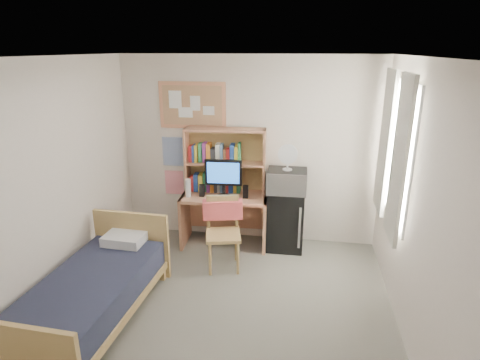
% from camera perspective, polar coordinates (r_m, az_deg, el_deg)
% --- Properties ---
extents(floor, '(3.60, 4.20, 0.02)m').
position_cam_1_polar(floor, '(4.31, -3.22, -20.19)').
color(floor, slate).
rests_on(floor, ground).
extents(ceiling, '(3.60, 4.20, 0.02)m').
position_cam_1_polar(ceiling, '(3.38, -4.04, 17.01)').
color(ceiling, white).
rests_on(ceiling, wall_back).
extents(wall_back, '(3.60, 0.04, 2.60)m').
position_cam_1_polar(wall_back, '(5.61, 1.18, 4.14)').
color(wall_back, white).
rests_on(wall_back, floor).
extents(wall_left, '(0.04, 4.20, 2.60)m').
position_cam_1_polar(wall_left, '(4.40, -27.13, -2.00)').
color(wall_left, white).
rests_on(wall_left, floor).
extents(wall_right, '(0.04, 4.20, 2.60)m').
position_cam_1_polar(wall_right, '(3.71, 24.79, -5.23)').
color(wall_right, white).
rests_on(wall_right, floor).
extents(window_unit, '(0.10, 1.40, 1.70)m').
position_cam_1_polar(window_unit, '(4.72, 21.11, 3.90)').
color(window_unit, white).
rests_on(window_unit, wall_right).
extents(curtain_left, '(0.04, 0.55, 1.70)m').
position_cam_1_polar(curtain_left, '(4.33, 21.71, 2.63)').
color(curtain_left, silver).
rests_on(curtain_left, wall_right).
extents(curtain_right, '(0.04, 0.55, 1.70)m').
position_cam_1_polar(curtain_right, '(5.09, 19.95, 5.03)').
color(curtain_right, silver).
rests_on(curtain_right, wall_right).
extents(bulletin_board, '(0.94, 0.03, 0.64)m').
position_cam_1_polar(bulletin_board, '(5.64, -6.79, 10.50)').
color(bulletin_board, tan).
rests_on(bulletin_board, wall_back).
extents(poster_wave, '(0.30, 0.01, 0.42)m').
position_cam_1_polar(poster_wave, '(5.87, -9.55, 4.01)').
color(poster_wave, '#2B53AC').
rests_on(poster_wave, wall_back).
extents(poster_japan, '(0.28, 0.01, 0.36)m').
position_cam_1_polar(poster_japan, '(6.00, -9.31, -0.34)').
color(poster_japan, '#E52847').
rests_on(poster_japan, wall_back).
extents(desk, '(1.21, 0.66, 0.74)m').
position_cam_1_polar(desk, '(5.67, -2.20, -5.69)').
color(desk, tan).
rests_on(desk, floor).
extents(desk_chair, '(0.56, 0.56, 0.92)m').
position_cam_1_polar(desk_chair, '(5.04, -2.40, -7.75)').
color(desk_chair, tan).
rests_on(desk_chair, floor).
extents(mini_fridge, '(0.50, 0.50, 0.84)m').
position_cam_1_polar(mini_fridge, '(5.60, 6.48, -5.57)').
color(mini_fridge, black).
rests_on(mini_fridge, floor).
extents(bed, '(0.98, 1.85, 0.50)m').
position_cam_1_polar(bed, '(4.51, -20.30, -15.55)').
color(bed, '#1A1D2F').
rests_on(bed, floor).
extents(hutch, '(1.12, 0.35, 0.90)m').
position_cam_1_polar(hutch, '(5.53, -2.09, 2.73)').
color(hutch, tan).
rests_on(hutch, desk).
extents(monitor, '(0.50, 0.07, 0.53)m').
position_cam_1_polar(monitor, '(5.39, -2.37, 0.23)').
color(monitor, black).
rests_on(monitor, desk).
extents(keyboard, '(0.41, 0.15, 0.02)m').
position_cam_1_polar(keyboard, '(5.34, -2.55, -2.84)').
color(keyboard, black).
rests_on(keyboard, desk).
extents(speaker_left, '(0.07, 0.07, 0.17)m').
position_cam_1_polar(speaker_left, '(5.50, -5.44, -1.48)').
color(speaker_left, black).
rests_on(speaker_left, desk).
extents(speaker_right, '(0.07, 0.07, 0.17)m').
position_cam_1_polar(speaker_right, '(5.41, 0.80, -1.68)').
color(speaker_right, black).
rests_on(speaker_right, desk).
extents(water_bottle, '(0.08, 0.08, 0.25)m').
position_cam_1_polar(water_bottle, '(5.48, -7.38, -1.13)').
color(water_bottle, silver).
rests_on(water_bottle, desk).
extents(hoodie, '(0.53, 0.27, 0.24)m').
position_cam_1_polar(hoodie, '(5.12, -2.50, -4.21)').
color(hoodie, '#E65757').
rests_on(hoodie, desk_chair).
extents(microwave, '(0.53, 0.40, 0.30)m').
position_cam_1_polar(microwave, '(5.38, 6.68, -0.11)').
color(microwave, silver).
rests_on(microwave, mini_fridge).
extents(desk_fan, '(0.26, 0.26, 0.32)m').
position_cam_1_polar(desk_fan, '(5.29, 6.80, 3.07)').
color(desk_fan, silver).
rests_on(desk_fan, microwave).
extents(pillow, '(0.47, 0.34, 0.11)m').
position_cam_1_polar(pillow, '(4.91, -16.12, -8.07)').
color(pillow, silver).
rests_on(pillow, bed).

